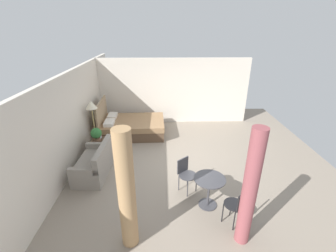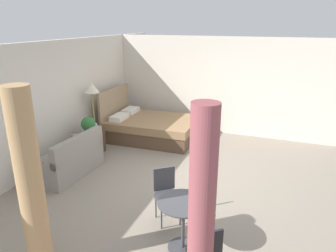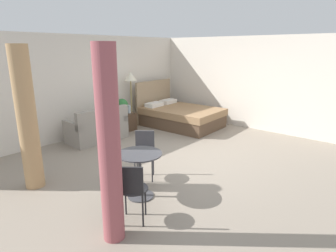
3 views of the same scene
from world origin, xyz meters
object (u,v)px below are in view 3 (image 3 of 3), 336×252
nightstand (125,122)px  potted_plant (122,106)px  bed (180,116)px  cafe_chair_near_window (132,188)px  couch (98,129)px  cafe_chair_near_couch (145,150)px  floor_lamp (131,81)px  vase (129,109)px  balcony_table (140,166)px

nightstand → potted_plant: size_ratio=1.21×
bed → cafe_chair_near_window: bearing=-148.8°
couch → cafe_chair_near_couch: couch is taller
couch → potted_plant: (0.96, 0.16, 0.44)m
floor_lamp → couch: bearing=-166.4°
vase → bed: bearing=-32.1°
balcony_table → cafe_chair_near_couch: cafe_chair_near_couch is taller
balcony_table → vase: bearing=50.6°
vase → balcony_table: 3.88m
couch → nightstand: couch is taller
vase → floor_lamp: 0.86m
nightstand → potted_plant: 0.50m
bed → floor_lamp: size_ratio=1.43×
floor_lamp → cafe_chair_near_couch: 3.63m
vase → balcony_table: bearing=-129.4°
nightstand → potted_plant: (-0.10, -0.00, 0.49)m
bed → potted_plant: (-1.53, 0.85, 0.43)m
potted_plant → vase: size_ratio=1.99×
nightstand → vase: size_ratio=2.42×
cafe_chair_near_window → couch: bearing=60.8°
vase → cafe_chair_near_couch: (-1.89, -2.53, -0.09)m
couch → vase: (1.18, 0.13, 0.31)m
floor_lamp → cafe_chair_near_couch: size_ratio=1.92×
cafe_chair_near_window → potted_plant: bearing=51.0°
couch → balcony_table: couch is taller
nightstand → cafe_chair_near_window: bearing=-129.9°
couch → nightstand: bearing=8.7°
floor_lamp → cafe_chair_near_window: bearing=-132.3°
nightstand → balcony_table: 3.83m
potted_plant → couch: bearing=-170.6°
balcony_table → cafe_chair_near_couch: (0.57, 0.47, 0.00)m
nightstand → cafe_chair_near_window: (-2.91, -3.47, 0.28)m
cafe_chair_near_couch → nightstand: bearing=55.3°
vase → cafe_chair_near_window: 4.59m
floor_lamp → cafe_chair_near_couch: floor_lamp is taller
nightstand → balcony_table: balcony_table is taller
bed → vase: 1.57m
nightstand → cafe_chair_near_window: cafe_chair_near_window is taller
floor_lamp → balcony_table: bearing=-130.7°
bed → cafe_chair_near_window: size_ratio=2.69×
bed → nightstand: size_ratio=4.36×
vase → balcony_table: balcony_table is taller
potted_plant → vase: potted_plant is taller
vase → cafe_chair_near_couch: bearing=-126.8°
bed → potted_plant: 1.80m
cafe_chair_near_window → bed: bearing=31.2°
cafe_chair_near_window → cafe_chair_near_couch: size_ratio=1.02×
bed → cafe_chair_near_couch: 3.63m
floor_lamp → cafe_chair_near_window: 5.04m
bed → balcony_table: (-3.77, -2.17, 0.20)m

